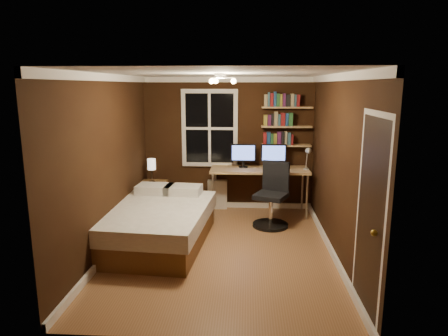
# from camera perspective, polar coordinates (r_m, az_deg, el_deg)

# --- Properties ---
(floor) EXTENTS (4.20, 4.20, 0.00)m
(floor) POSITION_cam_1_polar(r_m,az_deg,el_deg) (5.92, -0.42, -11.58)
(floor) COLOR brown
(floor) RESTS_ON ground
(wall_back) EXTENTS (3.20, 0.04, 2.50)m
(wall_back) POSITION_cam_1_polar(r_m,az_deg,el_deg) (7.62, 0.60, 3.46)
(wall_back) COLOR black
(wall_back) RESTS_ON ground
(wall_left) EXTENTS (0.04, 4.20, 2.50)m
(wall_left) POSITION_cam_1_polar(r_m,az_deg,el_deg) (5.88, -16.21, 0.52)
(wall_left) COLOR black
(wall_left) RESTS_ON ground
(wall_right) EXTENTS (0.04, 4.20, 2.50)m
(wall_right) POSITION_cam_1_polar(r_m,az_deg,el_deg) (5.68, 15.90, 0.15)
(wall_right) COLOR black
(wall_right) RESTS_ON ground
(ceiling) EXTENTS (3.20, 4.20, 0.02)m
(ceiling) POSITION_cam_1_polar(r_m,az_deg,el_deg) (5.44, -0.46, 13.37)
(ceiling) COLOR white
(ceiling) RESTS_ON wall_back
(window) EXTENTS (1.06, 0.06, 1.46)m
(window) POSITION_cam_1_polar(r_m,az_deg,el_deg) (7.57, -2.06, 5.69)
(window) COLOR white
(window) RESTS_ON wall_back
(door) EXTENTS (0.03, 0.82, 2.05)m
(door) POSITION_cam_1_polar(r_m,az_deg,el_deg) (4.28, 20.03, -6.97)
(door) COLOR black
(door) RESTS_ON ground
(door_knob) EXTENTS (0.06, 0.06, 0.06)m
(door_knob) POSITION_cam_1_polar(r_m,az_deg,el_deg) (4.00, 20.66, -8.68)
(door_knob) COLOR gold
(door_knob) RESTS_ON door
(ceiling_fixture) EXTENTS (0.44, 0.44, 0.18)m
(ceiling_fixture) POSITION_cam_1_polar(r_m,az_deg,el_deg) (5.34, -0.53, 12.32)
(ceiling_fixture) COLOR beige
(ceiling_fixture) RESTS_ON ceiling
(bookshelf_lower) EXTENTS (0.92, 0.22, 0.03)m
(bookshelf_lower) POSITION_cam_1_polar(r_m,az_deg,el_deg) (7.52, 8.82, 3.22)
(bookshelf_lower) COLOR tan
(bookshelf_lower) RESTS_ON wall_back
(books_row_lower) EXTENTS (0.54, 0.16, 0.23)m
(books_row_lower) POSITION_cam_1_polar(r_m,az_deg,el_deg) (7.51, 8.85, 4.20)
(books_row_lower) COLOR maroon
(books_row_lower) RESTS_ON bookshelf_lower
(bookshelf_middle) EXTENTS (0.92, 0.22, 0.03)m
(bookshelf_middle) POSITION_cam_1_polar(r_m,az_deg,el_deg) (7.48, 8.90, 5.87)
(bookshelf_middle) COLOR tan
(bookshelf_middle) RESTS_ON wall_back
(books_row_middle) EXTENTS (0.48, 0.16, 0.23)m
(books_row_middle) POSITION_cam_1_polar(r_m,az_deg,el_deg) (7.47, 8.93, 6.87)
(books_row_middle) COLOR navy
(books_row_middle) RESTS_ON bookshelf_middle
(bookshelf_upper) EXTENTS (0.92, 0.22, 0.03)m
(bookshelf_upper) POSITION_cam_1_polar(r_m,az_deg,el_deg) (7.45, 8.99, 8.55)
(bookshelf_upper) COLOR tan
(bookshelf_upper) RESTS_ON wall_back
(books_row_upper) EXTENTS (0.66, 0.16, 0.23)m
(books_row_upper) POSITION_cam_1_polar(r_m,az_deg,el_deg) (7.45, 9.02, 9.55)
(books_row_upper) COLOR #285D2D
(books_row_upper) RESTS_ON bookshelf_upper
(bed) EXTENTS (1.68, 2.21, 0.71)m
(bed) POSITION_cam_1_polar(r_m,az_deg,el_deg) (6.14, -9.72, -7.86)
(bed) COLOR brown
(bed) RESTS_ON ground
(nightstand) EXTENTS (0.51, 0.51, 0.60)m
(nightstand) POSITION_cam_1_polar(r_m,az_deg,el_deg) (7.55, -10.14, -4.19)
(nightstand) COLOR brown
(nightstand) RESTS_ON ground
(bedside_lamp) EXTENTS (0.15, 0.15, 0.44)m
(bedside_lamp) POSITION_cam_1_polar(r_m,az_deg,el_deg) (7.43, -10.28, -0.36)
(bedside_lamp) COLOR beige
(bedside_lamp) RESTS_ON nightstand
(radiator) EXTENTS (0.37, 0.13, 0.56)m
(radiator) POSITION_cam_1_polar(r_m,az_deg,el_deg) (7.73, -0.95, -3.79)
(radiator) COLOR silver
(radiator) RESTS_ON ground
(desk) EXTENTS (1.79, 0.67, 0.85)m
(desk) POSITION_cam_1_polar(r_m,az_deg,el_deg) (7.34, 5.10, -0.53)
(desk) COLOR tan
(desk) RESTS_ON ground
(monitor_left) EXTENTS (0.47, 0.12, 0.44)m
(monitor_left) POSITION_cam_1_polar(r_m,az_deg,el_deg) (7.37, 2.77, 1.76)
(monitor_left) COLOR black
(monitor_left) RESTS_ON desk
(monitor_right) EXTENTS (0.47, 0.12, 0.44)m
(monitor_right) POSITION_cam_1_polar(r_m,az_deg,el_deg) (7.39, 7.09, 1.71)
(monitor_right) COLOR black
(monitor_right) RESTS_ON desk
(desk_lamp) EXTENTS (0.14, 0.32, 0.44)m
(desk_lamp) POSITION_cam_1_polar(r_m,az_deg,el_deg) (7.25, 11.82, 1.35)
(desk_lamp) COLOR silver
(desk_lamp) RESTS_ON desk
(office_chair) EXTENTS (0.64, 0.64, 1.09)m
(office_chair) POSITION_cam_1_polar(r_m,az_deg,el_deg) (6.80, 6.88, -4.76)
(office_chair) COLOR black
(office_chair) RESTS_ON ground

